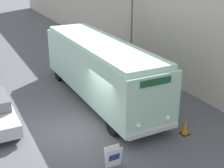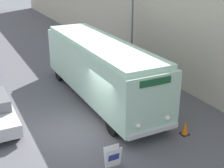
{
  "view_description": "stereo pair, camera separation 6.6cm",
  "coord_description": "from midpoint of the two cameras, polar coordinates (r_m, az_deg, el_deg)",
  "views": [
    {
      "loc": [
        -4.23,
        -11.76,
        7.34
      ],
      "look_at": [
        1.97,
        0.28,
        1.91
      ],
      "focal_mm": 50.0,
      "sensor_mm": 36.0,
      "label": 1
    },
    {
      "loc": [
        -4.17,
        -11.79,
        7.34
      ],
      "look_at": [
        1.97,
        0.28,
        1.91
      ],
      "focal_mm": 50.0,
      "sensor_mm": 36.0,
      "label": 2
    }
  ],
  "objects": [
    {
      "name": "traffic_cone",
      "position": [
        14.45,
        13.11,
        -7.78
      ],
      "size": [
        0.36,
        0.36,
        0.67
      ],
      "color": "black",
      "rests_on": "ground_plane"
    },
    {
      "name": "ground_plane",
      "position": [
        14.49,
        -6.63,
        -8.74
      ],
      "size": [
        80.0,
        80.0,
        0.0
      ],
      "primitive_type": "plane",
      "color": "#56565B"
    },
    {
      "name": "streetlamp",
      "position": [
        21.85,
        3.59,
        13.24
      ],
      "size": [
        0.36,
        0.36,
        6.28
      ],
      "color": "#595E60",
      "rests_on": "ground_plane"
    },
    {
      "name": "vintage_bus",
      "position": [
        17.04,
        -2.33,
        3.11
      ],
      "size": [
        2.65,
        10.58,
        3.32
      ],
      "color": "black",
      "rests_on": "ground_plane"
    },
    {
      "name": "sign_board",
      "position": [
        12.09,
        0.08,
        -13.18
      ],
      "size": [
        0.65,
        0.31,
        0.82
      ],
      "color": "gray",
      "rests_on": "ground_plane"
    },
    {
      "name": "building_wall_right",
      "position": [
        25.04,
        1.3,
        13.51
      ],
      "size": [
        0.3,
        60.0,
        7.42
      ],
      "color": "beige",
      "rests_on": "ground_plane"
    }
  ]
}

